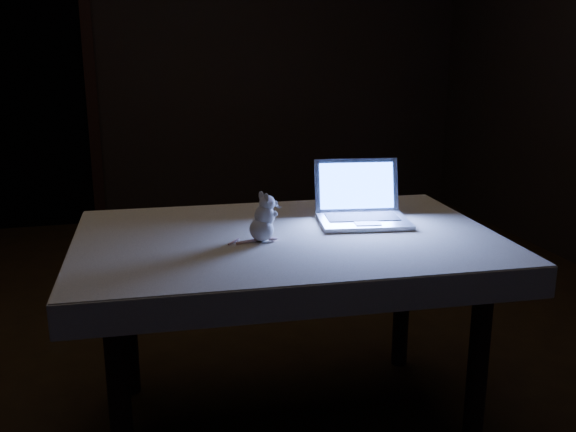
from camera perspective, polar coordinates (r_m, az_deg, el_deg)
name	(u,v)px	position (r m, az deg, el deg)	size (l,w,h in m)	color
floor	(239,363)	(2.80, -4.36, -12.91)	(5.00, 5.00, 0.00)	black
back_wall	(174,46)	(4.96, -10.09, 14.62)	(4.50, 0.04, 2.60)	black
doorway	(18,81)	(5.00, -22.86, 11.01)	(1.06, 0.36, 2.13)	black
table	(287,332)	(2.26, -0.07, -10.25)	(1.29, 0.83, 0.69)	black
tablecloth	(268,247)	(2.16, -1.76, -2.79)	(1.39, 0.93, 0.10)	beige
laptop	(365,194)	(2.25, 6.82, 1.91)	(0.31, 0.27, 0.21)	#B0B0B5
plush_mouse	(261,217)	(2.05, -2.38, -0.11)	(0.11, 0.11, 0.16)	silver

